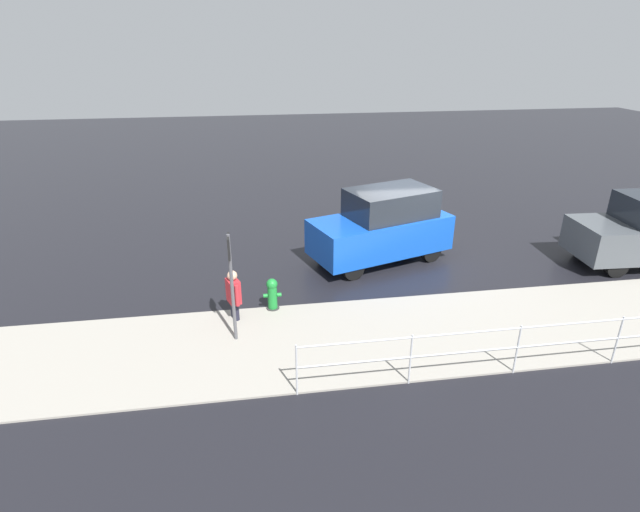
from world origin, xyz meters
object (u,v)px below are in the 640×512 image
object	(u,v)px
moving_hatchback	(383,226)
sign_post	(231,273)
fire_hydrant	(272,295)
pedestrian	(234,293)

from	to	relation	value
moving_hatchback	sign_post	distance (m)	5.52
sign_post	fire_hydrant	bearing A→B (deg)	-125.90
pedestrian	fire_hydrant	bearing A→B (deg)	-159.92
moving_hatchback	pedestrian	size ratio (longest dim) A/B	3.47
pedestrian	sign_post	world-z (taller)	sign_post
moving_hatchback	pedestrian	world-z (taller)	moving_hatchback
fire_hydrant	pedestrian	world-z (taller)	pedestrian
pedestrian	moving_hatchback	bearing A→B (deg)	-146.50
moving_hatchback	pedestrian	xyz separation A→B (m)	(4.15, 2.75, -0.34)
moving_hatchback	sign_post	bearing A→B (deg)	41.12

